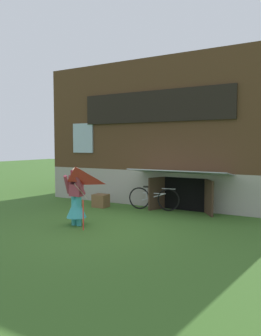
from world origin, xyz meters
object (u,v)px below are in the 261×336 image
(bicycle_silver, at_px, (154,198))
(wooden_crate, at_px, (101,201))
(person, at_px, (76,201))
(kite, at_px, (76,182))

(bicycle_silver, height_order, wooden_crate, bicycle_silver)
(person, relative_size, wooden_crate, 3.13)
(kite, relative_size, wooden_crate, 3.05)
(bicycle_silver, bearing_deg, wooden_crate, -175.82)
(person, relative_size, kite, 1.03)
(kite, xyz_separation_m, wooden_crate, (-1.25, 2.87, -0.99))
(person, xyz_separation_m, kite, (0.40, -0.51, 0.57))
(bicycle_silver, bearing_deg, kite, -108.12)
(kite, distance_m, bicycle_silver, 3.44)
(person, height_order, bicycle_silver, person)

